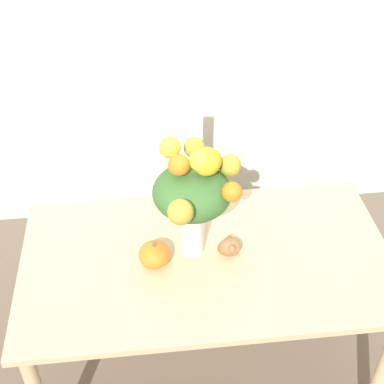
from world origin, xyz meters
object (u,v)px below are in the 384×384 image
at_px(pumpkin, 154,254).
at_px(turkey_figurine, 230,244).
at_px(flower_vase, 194,190).
at_px(dining_chair_near_window, 167,190).

relative_size(pumpkin, turkey_figurine, 1.00).
xyz_separation_m(flower_vase, pumpkin, (-0.16, -0.07, -0.26)).
distance_m(flower_vase, turkey_figurine, 0.31).
height_order(flower_vase, pumpkin, flower_vase).
xyz_separation_m(pumpkin, dining_chair_near_window, (0.10, 0.80, -0.32)).
distance_m(flower_vase, dining_chair_near_window, 0.94).
bearing_deg(pumpkin, turkey_figurine, 7.23).
distance_m(pumpkin, dining_chair_near_window, 0.87).
bearing_deg(flower_vase, pumpkin, -158.41).
height_order(flower_vase, dining_chair_near_window, flower_vase).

